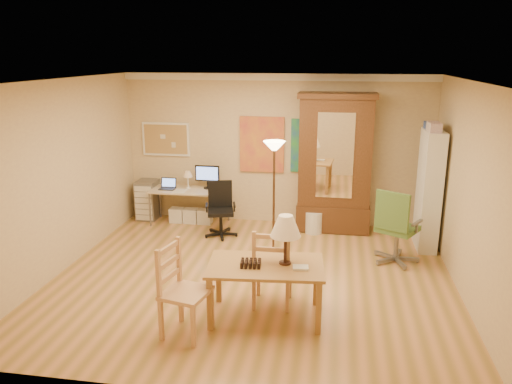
% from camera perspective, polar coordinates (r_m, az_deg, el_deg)
% --- Properties ---
extents(floor, '(5.50, 5.50, 0.00)m').
position_cam_1_polar(floor, '(7.07, -0.39, -9.82)').
color(floor, olive).
rests_on(floor, ground).
extents(crown_molding, '(5.50, 0.08, 0.12)m').
position_cam_1_polar(crown_molding, '(8.83, 2.34, 13.00)').
color(crown_molding, white).
rests_on(crown_molding, floor).
extents(corkboard, '(0.90, 0.04, 0.62)m').
position_cam_1_polar(corkboard, '(9.44, -10.25, 5.97)').
color(corkboard, tan).
rests_on(corkboard, floor).
extents(art_panel_left, '(0.80, 0.04, 1.00)m').
position_cam_1_polar(art_panel_left, '(9.01, 0.68, 5.44)').
color(art_panel_left, gold).
rests_on(art_panel_left, floor).
extents(art_panel_right, '(0.75, 0.04, 0.95)m').
position_cam_1_polar(art_panel_right, '(8.92, 6.42, 5.25)').
color(art_panel_right, '#255E97').
rests_on(art_panel_right, floor).
extents(dining_table, '(1.41, 0.92, 1.26)m').
position_cam_1_polar(dining_table, '(5.80, 1.94, -7.09)').
color(dining_table, olive).
rests_on(dining_table, floor).
extents(ladder_chair_back, '(0.48, 0.46, 1.02)m').
position_cam_1_polar(ladder_chair_back, '(6.18, 1.88, -8.86)').
color(ladder_chair_back, tan).
rests_on(ladder_chair_back, floor).
extents(ladder_chair_left, '(0.56, 0.58, 1.05)m').
position_cam_1_polar(ladder_chair_left, '(5.64, -8.33, -11.35)').
color(ladder_chair_left, tan).
rests_on(ladder_chair_left, floor).
extents(torchiere_lamp, '(0.33, 0.33, 1.80)m').
position_cam_1_polar(torchiere_lamp, '(7.37, 2.08, 3.10)').
color(torchiere_lamp, '#452D1B').
rests_on(torchiere_lamp, floor).
extents(computer_desk, '(1.42, 0.62, 1.08)m').
position_cam_1_polar(computer_desk, '(9.22, -7.38, -1.20)').
color(computer_desk, '#C0AD8C').
rests_on(computer_desk, floor).
extents(office_chair_black, '(0.57, 0.57, 0.93)m').
position_cam_1_polar(office_chair_black, '(8.59, -4.05, -3.37)').
color(office_chair_black, black).
rests_on(office_chair_black, floor).
extents(office_chair_green, '(0.71, 0.71, 1.14)m').
position_cam_1_polar(office_chair_green, '(7.74, 15.63, -5.67)').
color(office_chair_green, slate).
rests_on(office_chair_green, floor).
extents(drawer_cart, '(0.37, 0.44, 0.74)m').
position_cam_1_polar(drawer_cart, '(9.62, -12.28, -0.88)').
color(drawer_cart, slate).
rests_on(drawer_cart, floor).
extents(armoire, '(1.31, 0.62, 2.40)m').
position_cam_1_polar(armoire, '(8.76, 8.96, 2.27)').
color(armoire, '#37230F').
rests_on(armoire, floor).
extents(bookshelf, '(0.28, 0.76, 1.90)m').
position_cam_1_polar(bookshelf, '(8.33, 19.14, 0.17)').
color(bookshelf, white).
rests_on(bookshelf, floor).
extents(wastebin, '(0.30, 0.30, 0.38)m').
position_cam_1_polar(wastebin, '(8.78, 6.62, -3.45)').
color(wastebin, silver).
rests_on(wastebin, floor).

